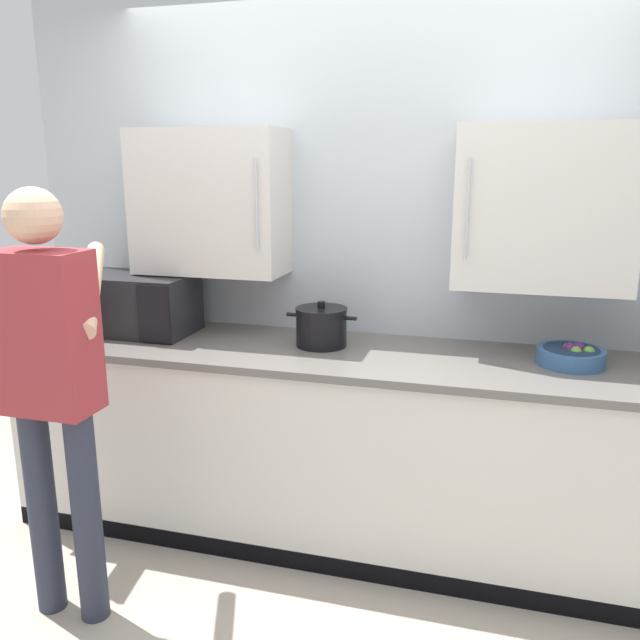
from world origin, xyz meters
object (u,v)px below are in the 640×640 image
object	(u,v)px
microwave_oven	(127,304)
person_figure	(50,373)
stock_pot	(321,327)
fruit_bowl	(571,355)

from	to	relation	value
microwave_oven	person_figure	xyz separation A→B (m)	(0.20, -0.85, -0.07)
stock_pot	person_figure	xyz separation A→B (m)	(-0.80, -0.88, -0.01)
microwave_oven	person_figure	bearing A→B (deg)	-76.61
fruit_bowl	stock_pot	bearing A→B (deg)	179.93
microwave_oven	stock_pot	size ratio (longest dim) A/B	2.30
fruit_bowl	person_figure	xyz separation A→B (m)	(-1.89, -0.87, 0.04)
person_figure	microwave_oven	bearing A→B (deg)	103.39
person_figure	fruit_bowl	bearing A→B (deg)	24.86
stock_pot	microwave_oven	bearing A→B (deg)	-178.65
microwave_oven	person_figure	distance (m)	0.88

